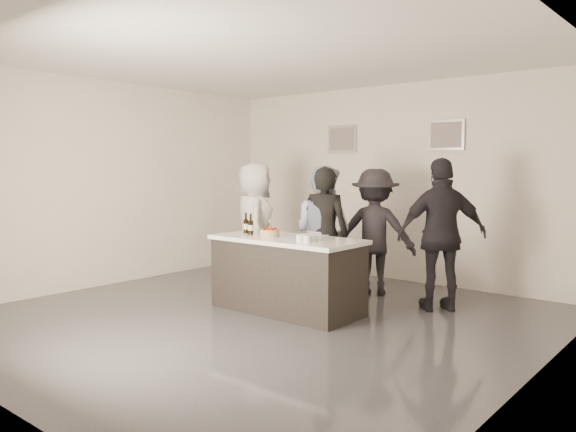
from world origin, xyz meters
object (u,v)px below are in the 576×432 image
at_px(person_guest_left, 255,224).
at_px(person_guest_right, 442,235).
at_px(beer_bottle_b, 251,224).
at_px(person_main_black, 325,234).
at_px(person_guest_back, 375,232).
at_px(cake, 270,234).
at_px(bar_counter, 287,274).
at_px(person_main_blue, 323,232).
at_px(beer_bottle_a, 246,223).

distance_m(person_guest_left, person_guest_right, 2.80).
relative_size(beer_bottle_b, person_main_black, 0.15).
distance_m(beer_bottle_b, person_guest_left, 1.28).
distance_m(beer_bottle_b, person_guest_back, 1.78).
bearing_deg(cake, beer_bottle_b, 178.20).
bearing_deg(bar_counter, person_main_blue, 95.59).
relative_size(bar_counter, beer_bottle_b, 7.15).
xyz_separation_m(beer_bottle_b, person_guest_back, (0.87, 1.54, -0.17)).
height_order(beer_bottle_b, person_main_blue, person_main_blue).
xyz_separation_m(beer_bottle_a, person_guest_right, (2.10, 1.23, -0.10)).
height_order(bar_counter, cake, cake).
relative_size(beer_bottle_b, person_guest_back, 0.15).
relative_size(beer_bottle_a, person_main_black, 0.15).
bearing_deg(bar_counter, beer_bottle_a, 179.49).
bearing_deg(beer_bottle_b, person_guest_right, 33.68).
relative_size(person_main_black, person_guest_left, 0.97).
xyz_separation_m(bar_counter, person_guest_right, (1.42, 1.23, 0.48)).
height_order(bar_counter, person_guest_left, person_guest_left).
relative_size(beer_bottle_a, person_main_blue, 0.15).
bearing_deg(beer_bottle_b, person_guest_left, 130.64).
bearing_deg(cake, person_guest_right, 38.89).
height_order(cake, person_main_blue, person_main_blue).
xyz_separation_m(person_guest_right, person_guest_back, (-1.08, 0.24, -0.07)).
relative_size(bar_counter, person_main_black, 1.06).
relative_size(person_main_black, person_main_blue, 1.00).
bearing_deg(person_guest_right, bar_counter, -2.26).
distance_m(cake, person_main_black, 0.83).
xyz_separation_m(cake, person_guest_right, (1.62, 1.31, -0.01)).
bearing_deg(person_guest_back, person_main_black, 42.95).
bearing_deg(person_main_black, cake, 54.96).
xyz_separation_m(person_guest_left, person_guest_back, (1.70, 0.57, -0.04)).
xyz_separation_m(beer_bottle_b, person_main_black, (0.57, 0.78, -0.15)).
relative_size(person_main_blue, person_guest_back, 1.02).
height_order(beer_bottle_a, person_main_black, person_main_black).
relative_size(cake, beer_bottle_b, 0.92).
relative_size(bar_counter, person_guest_back, 1.08).
height_order(beer_bottle_a, beer_bottle_b, same).
bearing_deg(person_guest_back, person_guest_right, 141.47).
bearing_deg(person_main_black, person_main_blue, -65.22).
relative_size(cake, beer_bottle_a, 0.92).
bearing_deg(person_guest_right, person_main_black, -22.64).
xyz_separation_m(person_main_black, person_guest_right, (1.38, 0.52, 0.05)).
bearing_deg(person_guest_left, person_guest_back, -116.80).
xyz_separation_m(beer_bottle_a, person_main_black, (0.73, 0.71, -0.15)).
relative_size(person_main_blue, person_guest_left, 0.97).
bearing_deg(person_main_blue, beer_bottle_b, 65.82).
distance_m(person_guest_left, person_guest_back, 1.79).
bearing_deg(person_guest_left, beer_bottle_a, 171.74).
xyz_separation_m(cake, beer_bottle_b, (-0.33, 0.01, 0.09)).
height_order(cake, person_main_black, person_main_black).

